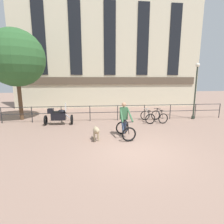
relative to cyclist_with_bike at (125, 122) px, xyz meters
name	(u,v)px	position (x,y,z in m)	size (l,w,h in m)	color
ground_plane	(136,151)	(0.13, -1.78, -0.76)	(60.00, 60.00, 0.00)	#8E7060
canal_railing	(118,110)	(0.13, 3.42, -0.05)	(15.05, 0.05, 1.05)	#232326
building_facade	(110,46)	(0.13, 9.21, 5.06)	(18.00, 0.72, 11.69)	beige
cyclist_with_bike	(125,122)	(0.00, 0.00, 0.00)	(0.81, 1.24, 1.70)	black
dog	(96,131)	(-1.39, -0.42, -0.29)	(0.33, 0.92, 0.67)	tan
parked_motorcycle	(58,116)	(-3.68, 2.68, -0.20)	(1.71, 0.64, 1.35)	black
parked_bicycle_near_lamp	(148,117)	(2.04, 2.76, -0.41)	(0.68, 1.12, 0.86)	black
parked_bicycle_mid_left	(159,116)	(2.84, 2.76, -0.41)	(0.78, 1.18, 0.86)	black
street_lamp	(196,88)	(5.55, 3.29, 1.42)	(0.28, 0.28, 3.87)	#2D382D
tree_canalside_left	(16,58)	(-6.51, 4.36, 3.37)	(3.72, 3.72, 6.01)	brown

